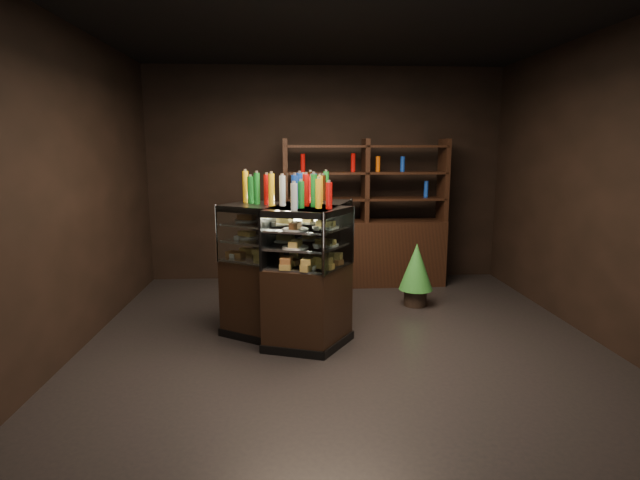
% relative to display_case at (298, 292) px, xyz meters
% --- Properties ---
extents(ground, '(5.00, 5.00, 0.00)m').
position_rel_display_case_xyz_m(ground, '(0.44, -0.17, -0.45)').
color(ground, black).
rests_on(ground, ground).
extents(room_shell, '(5.02, 5.02, 3.01)m').
position_rel_display_case_xyz_m(room_shell, '(0.44, -0.17, 1.49)').
color(room_shell, black).
rests_on(room_shell, ground).
extents(display_case, '(1.42, 1.36, 1.34)m').
position_rel_display_case_xyz_m(display_case, '(0.00, 0.00, 0.00)').
color(display_case, black).
rests_on(display_case, ground).
extents(food_display, '(1.05, 1.15, 0.42)m').
position_rel_display_case_xyz_m(food_display, '(0.00, -0.00, 0.57)').
color(food_display, '#BD7843').
rests_on(food_display, display_case).
extents(bottles_top, '(0.90, 1.01, 0.30)m').
position_rel_display_case_xyz_m(bottles_top, '(-0.00, 0.00, 1.02)').
color(bottles_top, yellow).
rests_on(bottles_top, display_case).
extents(potted_conifer, '(0.40, 0.40, 0.86)m').
position_rel_display_case_xyz_m(potted_conifer, '(1.43, 0.91, 0.04)').
color(potted_conifer, black).
rests_on(potted_conifer, ground).
extents(back_shelving, '(2.22, 0.46, 2.00)m').
position_rel_display_case_xyz_m(back_shelving, '(0.95, 1.88, 0.16)').
color(back_shelving, black).
rests_on(back_shelving, ground).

